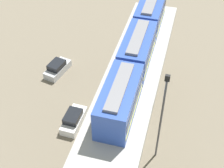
{
  "coord_description": "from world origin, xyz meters",
  "views": [
    {
      "loc": [
        -4.2,
        22.19,
        28.73
      ],
      "look_at": [
        2.5,
        -2.44,
        5.17
      ],
      "focal_mm": 51.68,
      "sensor_mm": 36.0,
      "label": 1
    }
  ],
  "objects": [
    {
      "name": "signal_post",
      "position": [
        -3.4,
        1.64,
        6.14
      ],
      "size": [
        0.44,
        0.28,
        11.22
      ],
      "color": "#4C4C51",
      "rests_on": "ground"
    },
    {
      "name": "ground_plane",
      "position": [
        0.0,
        0.0,
        0.0
      ],
      "size": [
        120.0,
        120.0,
        0.0
      ],
      "primitive_type": "plane",
      "color": "#706654"
    },
    {
      "name": "train",
      "position": [
        0.0,
        -2.44,
        10.15
      ],
      "size": [
        2.64,
        20.5,
        3.24
      ],
      "color": "#2D4CA5",
      "rests_on": "viaduct"
    },
    {
      "name": "parked_car_white",
      "position": [
        6.43,
        -0.13,
        0.74
      ],
      "size": [
        1.95,
        4.26,
        1.76
      ],
      "rotation": [
        0.0,
        0.0,
        -0.04
      ],
      "color": "white",
      "rests_on": "ground"
    },
    {
      "name": "viaduct",
      "position": [
        0.0,
        0.0,
        6.43
      ],
      "size": [
        5.2,
        28.85,
        8.62
      ],
      "color": "#A8A59E",
      "rests_on": "ground"
    },
    {
      "name": "parked_car_silver",
      "position": [
        11.72,
        -8.17,
        0.74
      ],
      "size": [
        2.64,
        4.48,
        1.76
      ],
      "rotation": [
        0.0,
        0.0,
        -0.21
      ],
      "color": "#B2B5BA",
      "rests_on": "ground"
    }
  ]
}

